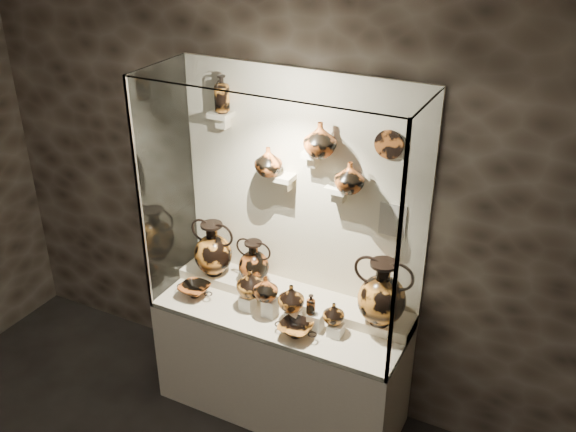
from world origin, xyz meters
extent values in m
cube|color=#2E251D|center=(0.00, 2.50, 1.60)|extent=(5.00, 0.02, 3.20)
cube|color=beige|center=(0.00, 2.18, 0.40)|extent=(1.70, 0.60, 0.80)
cube|color=beige|center=(0.00, 2.18, 0.82)|extent=(1.68, 0.58, 0.03)
cube|color=beige|center=(0.00, 2.35, 0.85)|extent=(1.70, 0.25, 0.10)
cube|color=beige|center=(0.00, 2.50, 1.60)|extent=(1.70, 0.03, 1.60)
cube|color=white|center=(0.00, 1.88, 1.60)|extent=(1.70, 0.01, 1.60)
cube|color=white|center=(-0.85, 2.18, 1.60)|extent=(0.01, 0.60, 1.60)
cube|color=white|center=(0.85, 2.18, 1.60)|extent=(0.01, 0.60, 1.60)
cube|color=white|center=(0.00, 2.18, 2.40)|extent=(1.70, 0.60, 0.01)
cube|color=gray|center=(-0.84, 1.89, 1.60)|extent=(0.02, 0.02, 1.60)
cube|color=gray|center=(0.84, 1.89, 1.60)|extent=(0.02, 0.02, 1.60)
cube|color=silver|center=(-0.22, 2.13, 0.88)|extent=(0.09, 0.09, 0.10)
cube|color=silver|center=(-0.05, 2.13, 0.90)|extent=(0.09, 0.09, 0.13)
cube|color=silver|center=(0.12, 2.13, 0.88)|extent=(0.09, 0.09, 0.09)
cube|color=silver|center=(0.28, 2.13, 0.89)|extent=(0.09, 0.09, 0.12)
cube|color=silver|center=(0.42, 2.13, 0.87)|extent=(0.09, 0.09, 0.08)
cube|color=beige|center=(-0.55, 2.42, 2.05)|extent=(0.14, 0.12, 0.04)
cube|color=beige|center=(-0.10, 2.42, 1.70)|extent=(0.14, 0.12, 0.04)
cube|color=beige|center=(0.10, 2.42, 1.90)|extent=(0.10, 0.12, 0.04)
cube|color=beige|center=(0.28, 2.42, 1.70)|extent=(0.14, 0.12, 0.04)
imported|color=orange|center=(-0.20, 2.15, 1.03)|extent=(0.25, 0.25, 0.19)
imported|color=#A9501D|center=(-0.07, 2.11, 1.05)|extent=(0.19, 0.19, 0.17)
imported|color=orange|center=(0.10, 2.14, 1.01)|extent=(0.17, 0.17, 0.18)
imported|color=orange|center=(0.40, 2.15, 0.98)|extent=(0.15, 0.15, 0.14)
imported|color=#A9501D|center=(-0.18, 2.38, 1.81)|extent=(0.23, 0.23, 0.19)
imported|color=#A9501D|center=(0.17, 2.37, 2.02)|extent=(0.23, 0.23, 0.21)
imported|color=#A9501D|center=(0.37, 2.38, 1.81)|extent=(0.20, 0.20, 0.19)
cylinder|color=#9F501F|center=(0.57, 2.47, 2.02)|extent=(0.18, 0.02, 0.18)
cube|color=beige|center=(0.62, 2.47, 1.54)|extent=(0.16, 0.01, 0.22)
camera|label=1|loc=(1.62, -0.91, 3.36)|focal=40.00mm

